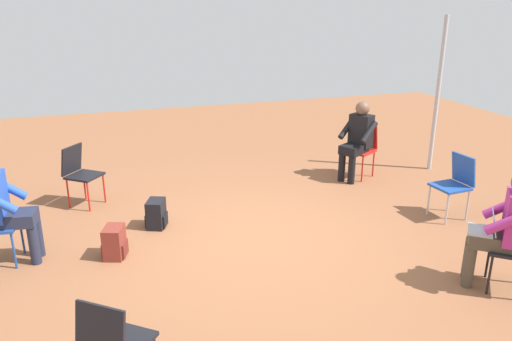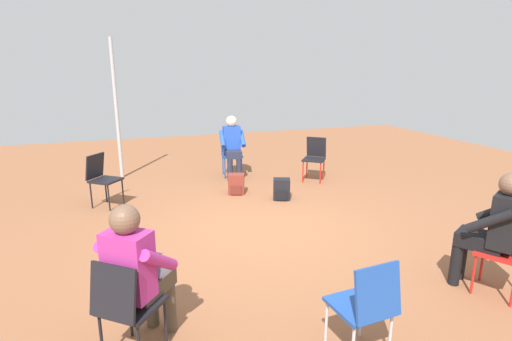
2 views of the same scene
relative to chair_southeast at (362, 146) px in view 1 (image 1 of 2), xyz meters
The scene contains 10 objects.
ground_plane 2.93m from the chair_southeast, 125.25° to the left, with size 16.04×16.04×0.00m, color brown.
chair_southeast is the anchor object (origin of this frame).
chair_south 1.86m from the chair_southeast, behind, with size 0.43×0.47×0.85m.
chair_northeast 4.32m from the chair_southeast, 88.13° to the left, with size 0.58×0.58×0.85m.
person_with_laptop 3.42m from the chair_southeast, behind, with size 0.63×0.64×1.24m.
person_in_blue 5.23m from the chair_southeast, 104.64° to the left, with size 0.54×0.55×1.24m.
person_in_black 0.26m from the chair_southeast, 119.28° to the left, with size 0.62×0.63×1.24m.
backpack_near_laptop_user 4.29m from the chair_southeast, 111.45° to the left, with size 0.33×0.30×0.36m.
backpack_by_empty_chair 3.57m from the chair_southeast, 105.09° to the left, with size 0.33×0.31×0.36m.
tent_pole_near 1.50m from the chair_southeast, 92.71° to the right, with size 0.07×0.07×2.52m, color #B2B2B7.
Camera 1 is at (-5.13, 1.68, 2.74)m, focal length 35.00 mm.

